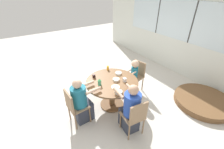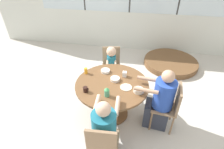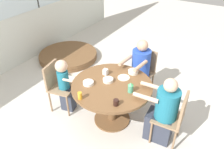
# 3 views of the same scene
# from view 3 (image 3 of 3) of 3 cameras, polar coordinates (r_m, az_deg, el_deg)

# --- Properties ---
(ground_plane) EXTENTS (16.00, 16.00, 0.00)m
(ground_plane) POSITION_cam_3_polar(r_m,az_deg,el_deg) (3.79, 0.00, -11.57)
(ground_plane) COLOR beige
(dining_table) EXTENTS (1.24, 1.24, 0.73)m
(dining_table) POSITION_cam_3_polar(r_m,az_deg,el_deg) (3.41, 0.00, -4.85)
(dining_table) COLOR brown
(dining_table) RESTS_ON ground_plane
(chair_for_woman_green_shirt) EXTENTS (0.44, 0.44, 0.88)m
(chair_for_woman_green_shirt) POSITION_cam_3_polar(r_m,az_deg,el_deg) (4.12, 8.34, 1.60)
(chair_for_woman_green_shirt) COLOR #937556
(chair_for_woman_green_shirt) RESTS_ON ground_plane
(chair_for_man_blue_shirt) EXTENTS (0.42, 0.42, 0.88)m
(chair_for_man_blue_shirt) POSITION_cam_3_polar(r_m,az_deg,el_deg) (3.22, 16.11, -10.31)
(chair_for_man_blue_shirt) COLOR #937556
(chair_for_man_blue_shirt) RESTS_ON ground_plane
(chair_for_toddler) EXTENTS (0.47, 0.47, 0.88)m
(chair_for_toddler) POSITION_cam_3_polar(r_m,az_deg,el_deg) (3.82, -14.15, -2.06)
(chair_for_toddler) COLOR #937556
(chair_for_toddler) RESTS_ON ground_plane
(person_woman_green_shirt) EXTENTS (0.65, 0.40, 1.15)m
(person_woman_green_shirt) POSITION_cam_3_polar(r_m,az_deg,el_deg) (4.01, 7.12, 0.42)
(person_woman_green_shirt) COLOR #333847
(person_woman_green_shirt) RESTS_ON ground_plane
(person_man_blue_shirt) EXTENTS (0.37, 0.62, 1.10)m
(person_man_blue_shirt) POSITION_cam_3_polar(r_m,az_deg,el_deg) (3.26, 13.13, -9.92)
(person_man_blue_shirt) COLOR #333847
(person_man_blue_shirt) RESTS_ON ground_plane
(person_toddler) EXTENTS (0.25, 0.37, 0.98)m
(person_toddler) POSITION_cam_3_polar(r_m,az_deg,el_deg) (3.76, -12.15, -2.86)
(person_toddler) COLOR #333847
(person_toddler) RESTS_ON ground_plane
(coffee_mug) EXTENTS (0.08, 0.07, 0.09)m
(coffee_mug) POSITION_cam_3_polar(r_m,az_deg,el_deg) (2.92, 1.08, -7.27)
(coffee_mug) COLOR black
(coffee_mug) RESTS_ON dining_table
(sippy_cup) EXTENTS (0.08, 0.08, 0.16)m
(sippy_cup) POSITION_cam_3_polar(r_m,az_deg,el_deg) (3.13, 4.89, -3.34)
(sippy_cup) COLOR #4CA57F
(sippy_cup) RESTS_ON dining_table
(juice_glass) EXTENTS (0.06, 0.06, 0.11)m
(juice_glass) POSITION_cam_3_polar(r_m,az_deg,el_deg) (3.04, -8.38, -5.50)
(juice_glass) COLOR gold
(juice_glass) RESTS_ON dining_table
(milk_carton_small) EXTENTS (0.07, 0.07, 0.10)m
(milk_carton_small) POSITION_cam_3_polar(r_m,az_deg,el_deg) (3.51, -1.73, 0.70)
(milk_carton_small) COLOR silver
(milk_carton_small) RESTS_ON dining_table
(bowl_white_shallow) EXTENTS (0.17, 0.17, 0.05)m
(bowl_white_shallow) POSITION_cam_3_polar(r_m,az_deg,el_deg) (3.58, 5.56, 0.73)
(bowl_white_shallow) COLOR silver
(bowl_white_shallow) RESTS_ON dining_table
(bowl_cereal) EXTENTS (0.16, 0.16, 0.05)m
(bowl_cereal) POSITION_cam_3_polar(r_m,az_deg,el_deg) (3.36, -1.03, -1.46)
(bowl_cereal) COLOR silver
(bowl_cereal) RESTS_ON dining_table
(bowl_fruit) EXTENTS (0.16, 0.16, 0.05)m
(bowl_fruit) POSITION_cam_3_polar(r_m,az_deg,el_deg) (3.32, -6.21, -2.20)
(bowl_fruit) COLOR white
(bowl_fruit) RESTS_ON dining_table
(plate_tortillas) EXTENTS (0.19, 0.19, 0.01)m
(plate_tortillas) POSITION_cam_3_polar(r_m,az_deg,el_deg) (3.46, 3.06, -0.80)
(plate_tortillas) COLOR beige
(plate_tortillas) RESTS_ON dining_table
(folded_table_stack) EXTENTS (1.42, 1.42, 0.15)m
(folded_table_stack) POSITION_cam_3_polar(r_m,az_deg,el_deg) (5.56, -11.34, 4.86)
(folded_table_stack) COLOR brown
(folded_table_stack) RESTS_ON ground_plane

